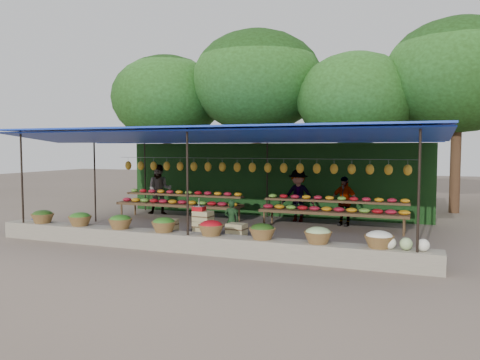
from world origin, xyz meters
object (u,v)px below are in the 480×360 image
at_px(crate_counter, 202,229).
at_px(vendor_seated, 232,220).
at_px(weighing_scale, 199,208).
at_px(blue_crate_back, 41,223).
at_px(blue_crate_front, 29,228).

xyz_separation_m(crate_counter, vendor_seated, (0.65, 0.38, 0.21)).
bearing_deg(crate_counter, weighing_scale, 180.00).
xyz_separation_m(weighing_scale, vendor_seated, (0.73, 0.38, -0.33)).
bearing_deg(vendor_seated, blue_crate_back, -4.01).
xyz_separation_m(blue_crate_front, blue_crate_back, (-0.38, 0.82, -0.02)).
xyz_separation_m(crate_counter, blue_crate_back, (-5.31, 0.14, -0.18)).
distance_m(crate_counter, blue_crate_front, 4.98).
distance_m(weighing_scale, blue_crate_back, 5.28).
height_order(crate_counter, vendor_seated, vendor_seated).
distance_m(crate_counter, blue_crate_back, 5.32).
bearing_deg(weighing_scale, crate_counter, -0.00).
distance_m(blue_crate_front, blue_crate_back, 0.90).
relative_size(crate_counter, blue_crate_back, 5.34).
bearing_deg(vendor_seated, blue_crate_front, 4.45).
relative_size(blue_crate_front, blue_crate_back, 1.14).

